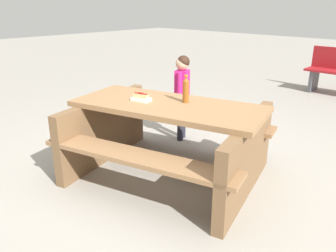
{
  "coord_description": "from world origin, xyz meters",
  "views": [
    {
      "loc": [
        -2.1,
        2.21,
        1.64
      ],
      "look_at": [
        0.0,
        0.0,
        0.52
      ],
      "focal_mm": 36.13,
      "sensor_mm": 36.0,
      "label": 1
    }
  ],
  "objects_px": {
    "picnic_table": "(168,134)",
    "hotdog_tray": "(141,98)",
    "child_in_coat": "(182,87)",
    "soda_bottle": "(186,90)"
  },
  "relations": [
    {
      "from": "soda_bottle",
      "to": "picnic_table",
      "type": "bearing_deg",
      "value": 57.37
    },
    {
      "from": "picnic_table",
      "to": "child_in_coat",
      "type": "relative_size",
      "value": 2.0
    },
    {
      "from": "picnic_table",
      "to": "hotdog_tray",
      "type": "xyz_separation_m",
      "value": [
        0.25,
        0.11,
        0.34
      ]
    },
    {
      "from": "picnic_table",
      "to": "hotdog_tray",
      "type": "bearing_deg",
      "value": 23.67
    },
    {
      "from": "picnic_table",
      "to": "hotdog_tray",
      "type": "relative_size",
      "value": 10.63
    },
    {
      "from": "soda_bottle",
      "to": "child_in_coat",
      "type": "xyz_separation_m",
      "value": [
        0.63,
        -0.67,
        -0.2
      ]
    },
    {
      "from": "picnic_table",
      "to": "child_in_coat",
      "type": "distance_m",
      "value": 1.0
    },
    {
      "from": "hotdog_tray",
      "to": "child_in_coat",
      "type": "xyz_separation_m",
      "value": [
        0.28,
        -0.93,
        -0.11
      ]
    },
    {
      "from": "soda_bottle",
      "to": "child_in_coat",
      "type": "distance_m",
      "value": 0.94
    },
    {
      "from": "picnic_table",
      "to": "child_in_coat",
      "type": "bearing_deg",
      "value": -56.65
    }
  ]
}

